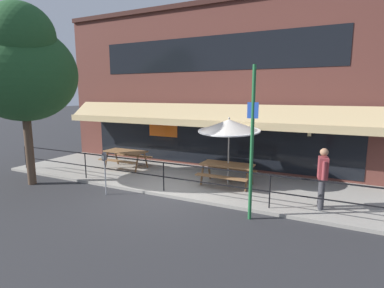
{
  "coord_description": "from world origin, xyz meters",
  "views": [
    {
      "loc": [
        5.01,
        -7.83,
        3.27
      ],
      "look_at": [
        0.4,
        1.6,
        1.5
      ],
      "focal_mm": 28.0,
      "sensor_mm": 36.0,
      "label": 1
    }
  ],
  "objects": [
    {
      "name": "picnic_table_left",
      "position": [
        -3.03,
        2.18,
        0.71
      ],
      "size": [
        1.8,
        1.42,
        0.76
      ],
      "color": "brown",
      "rests_on": "patio_deck"
    },
    {
      "name": "picnic_table_centre",
      "position": [
        1.66,
        1.79,
        0.71
      ],
      "size": [
        1.8,
        1.42,
        0.76
      ],
      "color": "brown",
      "rests_on": "patio_deck"
    },
    {
      "name": "patio_deck",
      "position": [
        0.0,
        2.0,
        0.05
      ],
      "size": [
        15.0,
        4.0,
        0.1
      ],
      "primitive_type": "cube",
      "color": "#9E998E",
      "rests_on": "ground"
    },
    {
      "name": "ground_plane",
      "position": [
        0.0,
        0.0,
        0.0
      ],
      "size": [
        120.0,
        120.0,
        0.0
      ],
      "primitive_type": "plane",
      "color": "#2D2D30"
    },
    {
      "name": "restaurant_building",
      "position": [
        0.0,
        4.22,
        3.49
      ],
      "size": [
        15.0,
        1.6,
        7.02
      ],
      "color": "brown",
      "rests_on": "ground"
    },
    {
      "name": "pedestrian_walking",
      "position": [
        4.74,
        0.91,
        1.06
      ],
      "size": [
        0.3,
        0.61,
        1.71
      ],
      "color": "#333338",
      "rests_on": "patio_deck"
    },
    {
      "name": "patio_umbrella_centre",
      "position": [
        1.66,
        1.92,
        2.18
      ],
      "size": [
        2.14,
        2.14,
        2.38
      ],
      "color": "#B7B2A8",
      "rests_on": "patio_deck"
    },
    {
      "name": "patio_railing",
      "position": [
        0.0,
        0.3,
        0.8
      ],
      "size": [
        13.84,
        0.04,
        0.97
      ],
      "color": "black",
      "rests_on": "patio_deck"
    },
    {
      "name": "street_tree_curbside",
      "position": [
        -4.78,
        -0.97,
        4.14
      ],
      "size": [
        3.83,
        3.44,
        6.14
      ],
      "color": "brown",
      "rests_on": "ground"
    },
    {
      "name": "street_sign_pole",
      "position": [
        3.1,
        -0.45,
        2.04
      ],
      "size": [
        0.28,
        0.09,
        3.97
      ],
      "color": "#1E6033",
      "rests_on": "ground"
    },
    {
      "name": "parking_meter_near",
      "position": [
        -1.65,
        -0.61,
        1.15
      ],
      "size": [
        0.15,
        0.16,
        1.42
      ],
      "color": "gray",
      "rests_on": "ground"
    }
  ]
}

